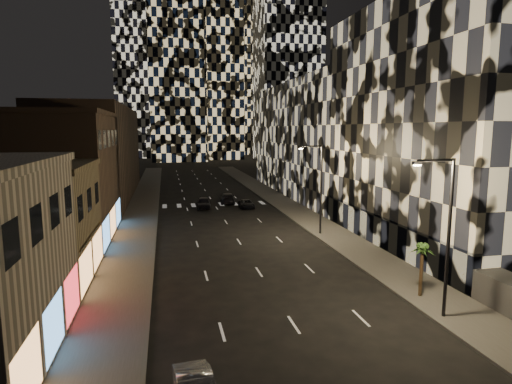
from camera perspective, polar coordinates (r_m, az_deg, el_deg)
name	(u,v)px	position (r m, az deg, el deg)	size (l,w,h in m)	color
sidewalk_left	(143,206)	(61.41, -14.89, -1.88)	(4.00, 120.00, 0.15)	#47443F
sidewalk_right	(282,201)	(63.54, 3.42, -1.27)	(4.00, 120.00, 0.15)	#47443F
curb_left	(158,206)	(61.33, -12.93, -1.82)	(0.20, 120.00, 0.15)	#4C4C47
curb_right	(268,202)	(63.02, 1.58, -1.34)	(0.20, 120.00, 0.15)	#4C4C47
retail_tan	(14,228)	(33.72, -29.60, -4.21)	(10.00, 10.00, 8.00)	brown
retail_brown	(56,179)	(45.33, -25.07, 1.62)	(10.00, 15.00, 12.00)	#4B382A
retail_filler_left	(98,153)	(71.24, -20.36, 4.87)	(10.00, 40.00, 14.00)	#4B382A
midrise_right	(461,126)	(43.91, 25.70, 7.94)	(16.00, 25.00, 22.00)	#232326
midrise_base	(380,231)	(40.76, 16.20, -5.02)	(0.60, 25.00, 3.00)	#383838
midrise_filler_right	(329,140)	(72.49, 9.70, 6.91)	(16.00, 40.00, 18.00)	#232326
tower_right_mid	(288,11)	(156.26, 4.24, 22.92)	(20.00, 20.00, 100.00)	black
tower_center_low	(176,17)	(154.89, -10.67, 21.98)	(18.00, 18.00, 95.00)	black
streetlight_near	(445,227)	(25.89, 23.94, -4.30)	(2.55, 0.25, 9.00)	black
streetlight_far	(319,183)	(43.42, 8.38, 1.20)	(2.55, 0.25, 9.00)	black
car_dark_midlane	(204,203)	(58.76, -6.97, -1.44)	(1.78, 4.43, 1.51)	black
car_dark_oncoming	(227,198)	(62.44, -3.83, -0.82)	(2.09, 5.15, 1.49)	black
car_dark_rightlane	(247,204)	(58.52, -1.27, -1.61)	(1.86, 4.04, 1.12)	black
palm_tree	(422,253)	(29.20, 21.30, -7.54)	(1.72, 1.76, 3.44)	#47331E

